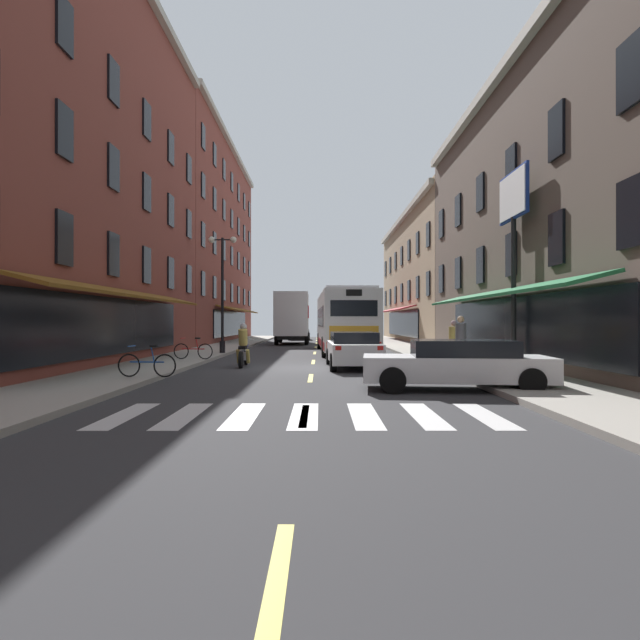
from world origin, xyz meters
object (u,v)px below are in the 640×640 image
at_px(transit_bus, 343,321).
at_px(motorcycle_rider, 243,348).
at_px(bicycle_mid, 193,351).
at_px(street_lamp_twin, 222,289).
at_px(sedan_far, 298,332).
at_px(box_truck, 292,318).
at_px(bicycle_near, 146,364).
at_px(pedestrian_mid, 460,341).
at_px(sedan_mid, 353,349).
at_px(pedestrian_near, 454,341).
at_px(sedan_near, 457,364).
at_px(billboard_sign, 513,220).

distance_m(transit_bus, motorcycle_rider, 10.05).
bearing_deg(bicycle_mid, street_lamp_twin, 84.91).
bearing_deg(motorcycle_rider, sedan_far, 88.22).
bearing_deg(box_truck, bicycle_near, -96.24).
xyz_separation_m(sedan_far, street_lamp_twin, (-2.94, -23.77, 2.66)).
relative_size(box_truck, bicycle_near, 4.40).
xyz_separation_m(transit_bus, pedestrian_mid, (3.47, -11.41, -0.69)).
bearing_deg(box_truck, transit_bus, -73.60).
bearing_deg(street_lamp_twin, box_truck, 78.59).
relative_size(sedan_mid, pedestrian_mid, 2.56).
bearing_deg(pedestrian_near, sedan_near, 157.22).
bearing_deg(bicycle_mid, pedestrian_mid, -23.69).
relative_size(transit_bus, bicycle_near, 7.30).
distance_m(box_truck, sedan_near, 28.12).
xyz_separation_m(sedan_near, sedan_far, (-5.44, 37.31, 0.06)).
height_order(transit_bus, bicycle_near, transit_bus).
height_order(sedan_mid, street_lamp_twin, street_lamp_twin).
relative_size(sedan_far, bicycle_mid, 2.70).
height_order(sedan_near, sedan_mid, sedan_mid).
bearing_deg(sedan_mid, motorcycle_rider, 173.05).
bearing_deg(pedestrian_mid, pedestrian_near, -48.59).
height_order(sedan_near, bicycle_near, sedan_near).
bearing_deg(sedan_far, bicycle_near, -94.73).
bearing_deg(bicycle_near, pedestrian_mid, 16.42).
height_order(sedan_mid, bicycle_near, sedan_mid).
height_order(bicycle_mid, street_lamp_twin, street_lamp_twin).
relative_size(pedestrian_near, pedestrian_mid, 0.92).
relative_size(motorcycle_rider, street_lamp_twin, 0.35).
relative_size(sedan_near, pedestrian_near, 2.94).
distance_m(transit_bus, sedan_mid, 9.63).
height_order(sedan_near, motorcycle_rider, motorcycle_rider).
bearing_deg(billboard_sign, sedan_far, 105.24).
xyz_separation_m(transit_bus, sedan_mid, (-0.05, -9.57, -1.05)).
distance_m(transit_bus, pedestrian_mid, 11.95).
distance_m(billboard_sign, street_lamp_twin, 14.48).
bearing_deg(sedan_near, motorcycle_rider, 132.58).
xyz_separation_m(billboard_sign, transit_bus, (-5.48, 10.79, -3.54)).
relative_size(sedan_mid, street_lamp_twin, 0.77).
relative_size(sedan_near, bicycle_near, 2.79).
relative_size(box_truck, sedan_far, 1.64).
xyz_separation_m(sedan_mid, pedestrian_mid, (3.52, -1.84, 0.36)).
relative_size(sedan_near, motorcycle_rider, 2.30).
xyz_separation_m(pedestrian_mid, street_lamp_twin, (-9.68, 8.94, 2.32)).
bearing_deg(transit_bus, motorcycle_rider, -114.92).
relative_size(bicycle_near, bicycle_mid, 1.01).
bearing_deg(bicycle_mid, sedan_mid, -21.47).
relative_size(motorcycle_rider, bicycle_mid, 1.22).
relative_size(sedan_mid, sedan_far, 0.99).
distance_m(box_truck, bicycle_mid, 18.84).
xyz_separation_m(sedan_mid, motorcycle_rider, (-4.16, 0.51, 0.01)).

